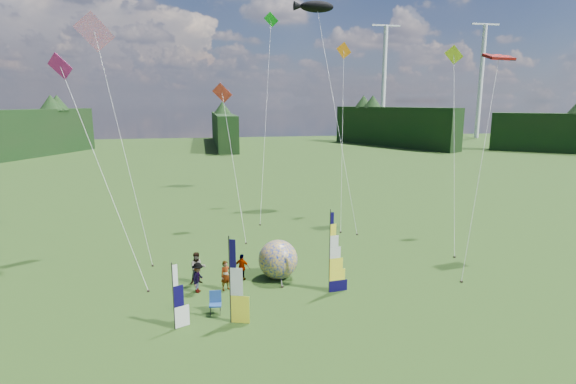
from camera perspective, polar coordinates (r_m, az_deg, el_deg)
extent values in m
plane|color=#2C4B17|center=(21.14, 4.95, -16.86)|extent=(220.00, 220.00, 0.00)
sphere|color=navy|center=(25.95, -1.28, -8.56)|extent=(2.38, 2.38, 2.26)
imported|color=#66594C|center=(24.77, -7.91, -10.46)|extent=(0.70, 0.61, 1.63)
imported|color=#66594C|center=(25.80, -11.41, -9.45)|extent=(0.93, 0.54, 1.82)
imported|color=#66594C|center=(24.73, -11.37, -10.60)|extent=(0.74, 1.13, 1.64)
imported|color=#66594C|center=(25.93, -5.85, -9.50)|extent=(0.97, 0.74, 1.53)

